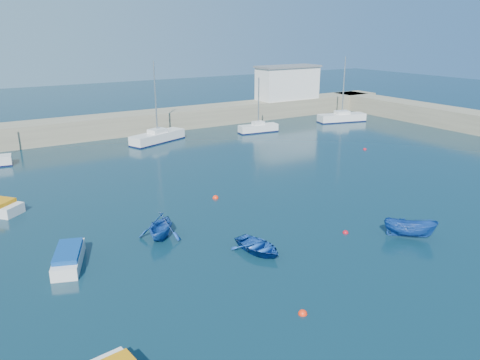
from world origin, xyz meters
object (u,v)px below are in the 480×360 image
dinghy_center (258,247)px  harbor_office (288,83)px  dinghy_left (160,226)px  motorboat_1 (69,257)px  dinghy_right (410,229)px  sailboat_8 (342,117)px  sailboat_7 (258,128)px  sailboat_6 (158,137)px

dinghy_center → harbor_office: bearing=41.3°
dinghy_left → harbor_office: bearing=83.5°
motorboat_1 → dinghy_right: bearing=-1.7°
sailboat_8 → motorboat_1: 51.99m
sailboat_7 → dinghy_center: (-20.06, -29.81, -0.23)m
sailboat_8 → motorboat_1: (-45.58, -25.00, -0.18)m
motorboat_1 → sailboat_6: bearing=78.4°
dinghy_left → dinghy_right: size_ratio=0.97×
sailboat_6 → motorboat_1: sailboat_6 is taller
sailboat_8 → dinghy_left: bearing=135.5°
dinghy_center → sailboat_7: bearing=46.7°
dinghy_center → dinghy_left: dinghy_left is taller
sailboat_8 → dinghy_right: sailboat_8 is taller
harbor_office → sailboat_8: 10.67m
sailboat_8 → dinghy_left: 46.41m
dinghy_right → dinghy_left: bearing=105.6°
sailboat_8 → dinghy_left: size_ratio=2.87×
sailboat_6 → sailboat_7: bearing=-119.0°
sailboat_7 → dinghy_center: sailboat_7 is taller
sailboat_6 → dinghy_left: size_ratio=2.95×
sailboat_6 → motorboat_1: size_ratio=2.25×
sailboat_6 → dinghy_center: sailboat_6 is taller
sailboat_6 → dinghy_right: (3.60, -35.19, 0.00)m
sailboat_7 → motorboat_1: 39.66m
sailboat_8 → motorboat_1: size_ratio=2.19×
harbor_office → motorboat_1: size_ratio=2.28×
sailboat_6 → sailboat_7: 13.95m
harbor_office → sailboat_6: 26.63m
sailboat_8 → sailboat_6: bearing=99.7°
dinghy_right → sailboat_6: bearing=53.0°
sailboat_6 → motorboat_1: bearing=126.6°
harbor_office → dinghy_left: bearing=-137.1°
sailboat_7 → dinghy_right: size_ratio=2.13×
sailboat_7 → motorboat_1: size_ratio=1.67×
sailboat_7 → dinghy_left: size_ratio=2.19×
harbor_office → dinghy_left: (-35.94, -33.42, -4.22)m
harbor_office → sailboat_6: size_ratio=1.02×
motorboat_1 → dinghy_left: size_ratio=1.31×
harbor_office → dinghy_center: size_ratio=2.83×
dinghy_center → dinghy_left: size_ratio=1.06×
sailboat_7 → dinghy_left: sailboat_7 is taller
sailboat_6 → harbor_office: bearing=-96.3°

